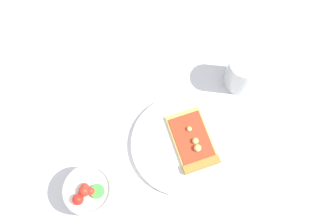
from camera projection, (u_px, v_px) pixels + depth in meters
ground_plane at (167, 149)px, 0.84m from camera, size 2.40×2.40×0.00m
plate at (183, 144)px, 0.84m from camera, size 0.25×0.25×0.01m
pizza_slice_main at (194, 143)px, 0.83m from camera, size 0.12×0.17×0.02m
salad_bowl at (91, 193)px, 0.77m from camera, size 0.11×0.11×0.08m
soda_glass at (242, 73)px, 0.86m from camera, size 0.08×0.08×0.10m
paper_napkin at (151, 56)px, 0.93m from camera, size 0.16×0.13×0.00m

